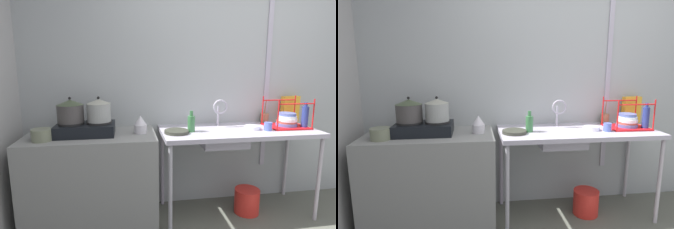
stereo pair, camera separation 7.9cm
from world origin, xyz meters
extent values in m
cube|color=#9EA4A4|center=(0.00, 1.61, 1.22)|extent=(5.08, 0.10, 2.45)
cube|color=#ACA6B6|center=(0.33, 1.55, 1.35)|extent=(0.05, 0.01, 1.96)
cube|color=gray|center=(-1.47, 1.26, 0.43)|extent=(1.13, 0.60, 0.86)
cube|color=#ACA6B6|center=(-0.10, 1.26, 0.84)|extent=(1.49, 0.60, 0.04)
cylinder|color=#ADAAB3|center=(-0.80, 1.00, 0.41)|extent=(0.04, 0.04, 0.82)
cylinder|color=#B3A9B4|center=(0.60, 1.00, 0.41)|extent=(0.04, 0.04, 0.82)
cylinder|color=#A89EB1|center=(-0.80, 1.52, 0.41)|extent=(0.04, 0.04, 0.82)
cylinder|color=#ADA8B0|center=(0.60, 1.52, 0.41)|extent=(0.04, 0.04, 0.82)
cube|color=black|center=(-1.51, 1.26, 0.91)|extent=(0.50, 0.31, 0.10)
cylinder|color=black|center=(-1.63, 1.26, 0.97)|extent=(0.22, 0.22, 0.02)
cylinder|color=black|center=(-1.39, 1.26, 0.97)|extent=(0.22, 0.22, 0.02)
cylinder|color=#423F3E|center=(-1.63, 1.26, 1.05)|extent=(0.22, 0.22, 0.15)
cone|color=#3E4A33|center=(-1.63, 1.26, 1.15)|extent=(0.23, 0.23, 0.04)
sphere|color=black|center=(-1.63, 1.26, 1.18)|extent=(0.02, 0.02, 0.02)
cylinder|color=#949893|center=(-1.39, 1.26, 1.06)|extent=(0.20, 0.20, 0.16)
cone|color=#999989|center=(-1.39, 1.26, 1.15)|extent=(0.21, 0.21, 0.04)
sphere|color=black|center=(-1.39, 1.26, 1.18)|extent=(0.02, 0.02, 0.02)
cylinder|color=slate|center=(-1.84, 1.13, 0.91)|extent=(0.16, 0.16, 0.10)
cylinder|color=silver|center=(-1.03, 1.26, 0.90)|extent=(0.12, 0.12, 0.08)
cone|color=silver|center=(-1.03, 1.26, 0.98)|extent=(0.11, 0.11, 0.08)
cube|color=#ACA6B6|center=(-0.27, 1.24, 0.79)|extent=(0.42, 0.35, 0.14)
cylinder|color=#ACA6B6|center=(-0.24, 1.44, 0.96)|extent=(0.02, 0.02, 0.20)
torus|color=#ACA6B6|center=(-0.24, 1.38, 1.06)|extent=(0.15, 0.02, 0.15)
cylinder|color=#33342B|center=(-0.71, 1.20, 0.87)|extent=(0.22, 0.22, 0.03)
cylinder|color=red|center=(0.23, 1.14, 1.01)|extent=(0.01, 0.01, 0.29)
cylinder|color=red|center=(0.59, 1.14, 1.01)|extent=(0.01, 0.01, 0.29)
cylinder|color=red|center=(0.23, 1.43, 1.01)|extent=(0.01, 0.01, 0.29)
cylinder|color=red|center=(0.59, 1.43, 1.01)|extent=(0.01, 0.01, 0.29)
cylinder|color=red|center=(0.41, 1.14, 1.11)|extent=(0.36, 0.01, 0.01)
cylinder|color=red|center=(0.41, 1.43, 1.11)|extent=(0.36, 0.01, 0.01)
cube|color=red|center=(0.41, 1.29, 0.86)|extent=(0.38, 0.31, 0.01)
cylinder|color=#5168B4|center=(0.41, 1.28, 0.88)|extent=(0.20, 0.20, 0.03)
cylinder|color=#C64D3E|center=(0.42, 1.29, 0.91)|extent=(0.19, 0.19, 0.03)
cylinder|color=white|center=(0.42, 1.28, 0.93)|extent=(0.18, 0.18, 0.03)
cylinder|color=white|center=(0.42, 1.28, 0.96)|extent=(0.17, 0.17, 0.03)
cylinder|color=#5566AB|center=(0.42, 1.29, 0.98)|extent=(0.16, 0.16, 0.03)
cylinder|color=#5164B9|center=(0.16, 1.17, 0.90)|extent=(0.07, 0.07, 0.08)
cylinder|color=silver|center=(0.03, 1.23, 0.88)|extent=(0.14, 0.14, 0.04)
cylinder|color=#366F40|center=(-0.57, 1.24, 0.93)|extent=(0.07, 0.07, 0.15)
cylinder|color=#366F40|center=(-0.57, 1.24, 1.03)|extent=(0.03, 0.03, 0.05)
cylinder|color=navy|center=(0.55, 1.21, 0.96)|extent=(0.06, 0.06, 0.21)
cylinder|color=navy|center=(0.55, 1.21, 1.09)|extent=(0.03, 0.03, 0.04)
cube|color=gold|center=(0.59, 1.51, 1.00)|extent=(0.20, 0.08, 0.28)
cylinder|color=#8E7051|center=(0.30, 1.50, 0.91)|extent=(0.08, 0.08, 0.10)
cylinder|color=olive|center=(0.30, 1.50, 0.99)|extent=(0.02, 0.05, 0.21)
cylinder|color=red|center=(0.01, 1.23, 0.12)|extent=(0.25, 0.25, 0.24)
camera|label=1|loc=(-1.15, -1.08, 1.46)|focal=28.35mm
camera|label=2|loc=(-1.07, -1.09, 1.46)|focal=28.35mm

